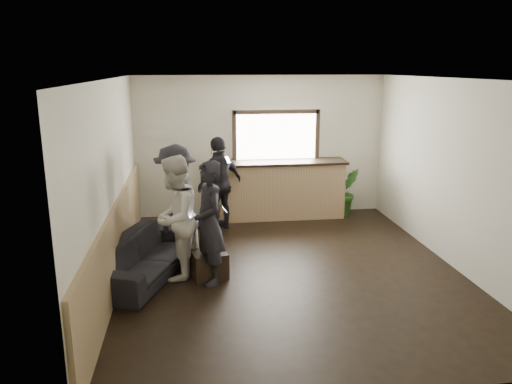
{
  "coord_description": "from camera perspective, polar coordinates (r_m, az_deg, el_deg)",
  "views": [
    {
      "loc": [
        -1.41,
        -6.85,
        2.97
      ],
      "look_at": [
        -0.44,
        0.4,
        1.12
      ],
      "focal_mm": 35.0,
      "sensor_mm": 36.0,
      "label": 1
    }
  ],
  "objects": [
    {
      "name": "sofa",
      "position": [
        7.41,
        -12.56,
        -7.18
      ],
      "size": [
        1.54,
        2.27,
        0.62
      ],
      "primitive_type": "imported",
      "rotation": [
        0.0,
        0.0,
        1.2
      ],
      "color": "black",
      "rests_on": "ground"
    },
    {
      "name": "room_shell",
      "position": [
        7.05,
        -1.94,
        1.9
      ],
      "size": [
        5.01,
        6.01,
        2.8
      ],
      "color": "silver",
      "rests_on": "ground"
    },
    {
      "name": "person_a",
      "position": [
        6.91,
        -5.4,
        -3.55
      ],
      "size": [
        0.57,
        0.72,
        1.74
      ],
      "rotation": [
        0.0,
        0.0,
        -1.3
      ],
      "color": "black",
      "rests_on": "ground"
    },
    {
      "name": "person_b",
      "position": [
        7.13,
        -9.25,
        -2.95
      ],
      "size": [
        0.95,
        1.06,
        1.78
      ],
      "rotation": [
        0.0,
        0.0,
        -1.96
      ],
      "color": "silver",
      "rests_on": "ground"
    },
    {
      "name": "cup_a",
      "position": [
        7.5,
        -7.19,
        -5.74
      ],
      "size": [
        0.17,
        0.17,
        0.09
      ],
      "primitive_type": "imported",
      "rotation": [
        0.0,
        0.0,
        5.47
      ],
      "color": "silver",
      "rests_on": "coffee_table"
    },
    {
      "name": "cup_b",
      "position": [
        7.33,
        -4.8,
        -6.12
      ],
      "size": [
        0.14,
        0.14,
        0.1
      ],
      "primitive_type": "imported",
      "rotation": [
        0.0,
        0.0,
        0.48
      ],
      "color": "silver",
      "rests_on": "coffee_table"
    },
    {
      "name": "bar_counter",
      "position": [
        9.98,
        2.49,
        0.7
      ],
      "size": [
        2.7,
        0.68,
        2.13
      ],
      "color": "tan",
      "rests_on": "ground"
    },
    {
      "name": "person_c",
      "position": [
        7.96,
        -9.1,
        -1.06
      ],
      "size": [
        0.89,
        1.27,
        1.8
      ],
      "rotation": [
        0.0,
        0.0,
        -1.77
      ],
      "color": "black",
      "rests_on": "ground"
    },
    {
      "name": "person_d",
      "position": [
        9.18,
        -4.16,
        0.95
      ],
      "size": [
        1.06,
        0.98,
        1.74
      ],
      "rotation": [
        0.0,
        0.0,
        -2.45
      ],
      "color": "black",
      "rests_on": "ground"
    },
    {
      "name": "potted_plant",
      "position": [
        10.3,
        10.23,
        0.05
      ],
      "size": [
        0.6,
        0.51,
        0.98
      ],
      "primitive_type": "imported",
      "rotation": [
        0.0,
        0.0,
        0.15
      ],
      "color": "#2D6623",
      "rests_on": "ground"
    },
    {
      "name": "coffee_table",
      "position": [
        7.49,
        -5.75,
        -7.65
      ],
      "size": [
        0.64,
        0.94,
        0.38
      ],
      "primitive_type": "cube",
      "rotation": [
        0.0,
        0.0,
        0.21
      ],
      "color": "black",
      "rests_on": "ground"
    },
    {
      "name": "ground",
      "position": [
        7.6,
        3.75,
        -8.82
      ],
      "size": [
        5.0,
        6.0,
        0.01
      ],
      "primitive_type": "cube",
      "color": "black"
    }
  ]
}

